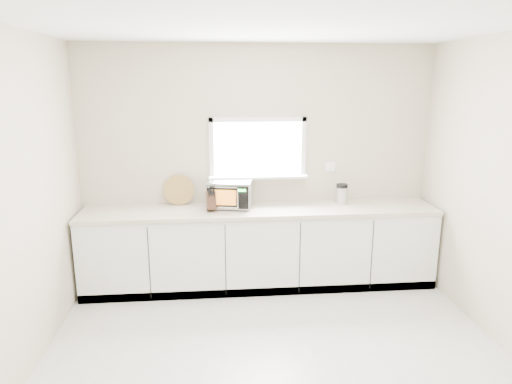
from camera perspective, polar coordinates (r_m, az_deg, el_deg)
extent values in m
plane|color=beige|center=(3.92, 3.20, -22.08)|extent=(4.00, 4.00, 0.00)
cube|color=#BCAE95|center=(5.25, 0.21, 3.37)|extent=(4.00, 0.02, 2.70)
cube|color=white|center=(5.21, 0.22, 5.50)|extent=(1.00, 0.02, 0.60)
cube|color=white|center=(5.20, 0.29, 1.91)|extent=(1.12, 0.16, 0.03)
cube|color=white|center=(5.16, 0.24, 9.06)|extent=(1.10, 0.04, 0.05)
cube|color=white|center=(5.25, 0.24, 1.97)|extent=(1.10, 0.04, 0.05)
cube|color=white|center=(5.17, -5.59, 5.38)|extent=(0.05, 0.04, 0.70)
cube|color=white|center=(5.27, 5.96, 5.52)|extent=(0.05, 0.04, 0.70)
cube|color=white|center=(5.40, 9.25, 3.14)|extent=(0.12, 0.01, 0.12)
cube|color=white|center=(5.21, 0.52, -7.12)|extent=(3.92, 0.60, 0.88)
cube|color=beige|center=(5.06, 0.54, -2.29)|extent=(3.92, 0.64, 0.04)
cylinder|color=black|center=(5.03, -5.69, -2.14)|extent=(0.02, 0.02, 0.01)
cylinder|color=black|center=(5.29, -5.07, -1.31)|extent=(0.02, 0.02, 0.01)
cylinder|color=black|center=(4.96, -1.22, -2.28)|extent=(0.02, 0.02, 0.01)
cylinder|color=black|center=(5.23, -0.83, -1.44)|extent=(0.02, 0.02, 0.01)
cube|color=#B9BBC1|center=(5.09, -3.23, -0.18)|extent=(0.53, 0.44, 0.28)
cube|color=black|center=(4.91, -3.58, -0.69)|extent=(0.44, 0.10, 0.25)
cube|color=orange|center=(4.91, -4.13, -0.69)|extent=(0.27, 0.06, 0.17)
cylinder|color=silver|center=(4.87, -2.32, -0.80)|extent=(0.02, 0.02, 0.22)
cube|color=black|center=(4.88, -1.74, -0.75)|extent=(0.11, 0.03, 0.24)
cube|color=#19FF33|center=(4.86, -1.75, 0.20)|extent=(0.08, 0.02, 0.03)
cube|color=silver|center=(5.05, -3.25, 1.42)|extent=(0.53, 0.44, 0.01)
cube|color=#402516|center=(4.95, -5.65, -1.06)|extent=(0.12, 0.21, 0.23)
cube|color=black|center=(4.88, -5.91, -0.14)|extent=(0.02, 0.04, 0.08)
cube|color=black|center=(4.89, -5.60, -0.02)|extent=(0.02, 0.04, 0.08)
cube|color=black|center=(4.89, -5.28, -0.21)|extent=(0.02, 0.04, 0.08)
cube|color=black|center=(4.88, -5.76, 0.18)|extent=(0.02, 0.04, 0.08)
cube|color=black|center=(4.88, -5.39, 0.20)|extent=(0.02, 0.04, 0.08)
cylinder|color=#AE8343|center=(5.24, -9.61, 0.25)|extent=(0.34, 0.08, 0.34)
cylinder|color=#B9BBC1|center=(5.34, 10.65, -0.41)|extent=(0.17, 0.17, 0.19)
cylinder|color=black|center=(5.31, 10.70, 0.79)|extent=(0.16, 0.16, 0.04)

